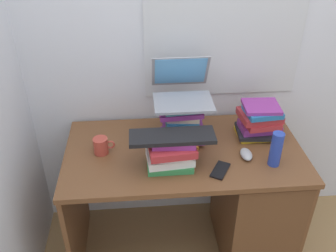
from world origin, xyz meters
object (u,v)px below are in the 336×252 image
book_stack_tall (181,124)px  book_stack_keyboard_riser (171,153)px  mug (101,146)px  laptop (181,89)px  keyboard (172,137)px  desk (237,197)px  book_stack_side (260,121)px  water_bottle (276,149)px  computer_mouse (246,154)px  cell_phone (220,170)px

book_stack_tall → book_stack_keyboard_riser: (-0.08, -0.22, -0.03)m
mug → laptop: bearing=17.0°
keyboard → book_stack_tall: bearing=71.8°
desk → laptop: (-0.33, 0.17, 0.65)m
book_stack_side → laptop: size_ratio=0.78×
book_stack_keyboard_riser → book_stack_tall: bearing=70.9°
book_stack_side → water_bottle: book_stack_side is taller
computer_mouse → water_bottle: water_bottle is taller
book_stack_tall → book_stack_side: size_ratio=0.99×
cell_phone → desk: bearing=76.5°
book_stack_tall → water_bottle: (0.45, -0.25, -0.02)m
computer_mouse → mug: bearing=172.3°
desk → book_stack_tall: book_stack_tall is taller
book_stack_keyboard_riser → laptop: bearing=74.5°
water_bottle → cell_phone: size_ratio=1.40×
laptop → keyboard: bearing=-105.0°
book_stack_side → mug: size_ratio=2.19×
book_stack_keyboard_riser → keyboard: (0.00, 0.00, 0.10)m
book_stack_side → water_bottle: 0.26m
laptop → mug: size_ratio=2.79×
laptop → water_bottle: 0.58m
mug → water_bottle: 0.91m
book_stack_side → computer_mouse: bearing=-121.9°
book_stack_keyboard_riser → book_stack_side: size_ratio=1.00×
laptop → computer_mouse: bearing=-36.4°
book_stack_tall → laptop: size_ratio=0.78×
mug → cell_phone: size_ratio=0.85×
water_bottle → book_stack_tall: bearing=151.3°
book_stack_keyboard_riser → book_stack_side: book_stack_side is taller
cell_phone → book_stack_side: bearing=77.2°
desk → laptop: 0.75m
book_stack_keyboard_riser → desk: bearing=14.9°
book_stack_side → keyboard: book_stack_side is taller
desk → book_stack_side: (0.11, 0.13, 0.45)m
mug → water_bottle: (0.89, -0.17, 0.05)m
laptop → water_bottle: size_ratio=1.69×
cell_phone → computer_mouse: bearing=63.4°
mug → water_bottle: water_bottle is taller
book_stack_side → mug: bearing=-174.2°
book_stack_tall → book_stack_side: book_stack_tall is taller
book_stack_tall → computer_mouse: bearing=-28.3°
computer_mouse → book_stack_tall: bearing=151.7°
book_stack_side → laptop: bearing=174.2°
cell_phone → book_stack_tall: bearing=151.4°
desk → book_stack_keyboard_riser: bearing=-165.1°
laptop → desk: bearing=-27.4°
book_stack_side → keyboard: bearing=-155.8°
book_stack_keyboard_riser → cell_phone: bearing=-14.4°
book_stack_tall → mug: book_stack_tall is taller
desk → computer_mouse: bearing=-94.8°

